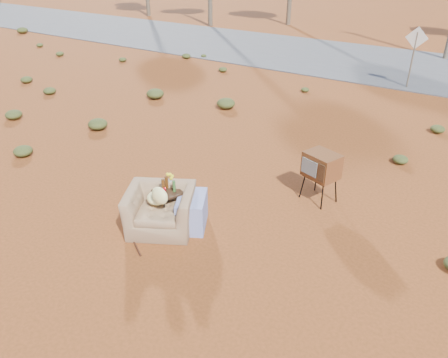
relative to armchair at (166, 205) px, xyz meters
The scene contains 8 objects.
ground 0.67m from the armchair, 29.30° to the right, with size 140.00×140.00×0.00m, color brown.
highway 14.80m from the armchair, 88.52° to the left, with size 140.00×7.00×0.04m, color #565659.
armchair is the anchor object (origin of this frame).
tv_unit 3.25m from the armchair, 50.38° to the left, with size 0.81×0.73×1.08m.
side_table 0.32m from the armchair, 117.70° to the left, with size 0.61×0.61×0.95m.
rusty_bar 0.87m from the armchair, 124.28° to the right, with size 0.04×0.04×1.36m, color #4A2013.
road_sign 11.98m from the armchair, 80.93° to the left, with size 0.78×0.06×2.19m.
scrub_patch 4.23m from the armchair, 96.02° to the left, with size 17.49×8.07×0.33m.
Camera 1 is at (4.23, -5.05, 4.88)m, focal length 35.00 mm.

